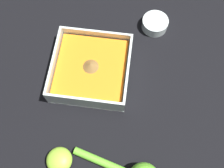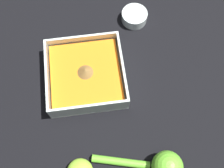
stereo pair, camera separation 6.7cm
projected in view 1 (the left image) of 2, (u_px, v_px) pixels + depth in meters
ground_plane at (102, 79)px, 0.71m from camera, size 4.00×4.00×0.00m
square_dish at (91, 69)px, 0.69m from camera, size 0.20×0.20×0.06m
spice_bowl at (155, 24)px, 0.76m from camera, size 0.07×0.07×0.03m
lemon_half at (59, 160)px, 0.61m from camera, size 0.06×0.06×0.03m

